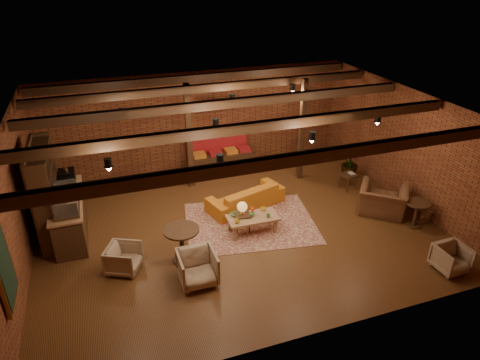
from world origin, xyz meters
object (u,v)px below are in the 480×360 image
object	(u,v)px
armchair_b	(197,266)
side_table_book	(349,175)
sofa	(246,196)
armchair_far	(452,257)
armchair_a	(123,257)
armchair_right	(384,196)
round_table_right	(417,210)
coffee_table	(252,218)
round_table_left	(182,239)
plant_tall	(353,135)
side_table_lamp	(242,209)

from	to	relation	value
armchair_b	side_table_book	xyz separation A→B (m)	(5.38, 2.66, 0.05)
sofa	armchair_far	world-z (taller)	armchair_far
armchair_a	armchair_b	xyz separation A→B (m)	(1.47, -0.92, 0.06)
armchair_right	round_table_right	bearing A→B (deg)	155.74
coffee_table	round_table_right	world-z (taller)	round_table_right
sofa	round_table_right	size ratio (longest dim) A/B	3.12
armchair_b	sofa	bearing A→B (deg)	52.13
round_table_right	coffee_table	bearing A→B (deg)	164.33
coffee_table	armchair_a	bearing A→B (deg)	-171.01
round_table_left	plant_tall	distance (m)	6.62
armchair_a	round_table_right	bearing A→B (deg)	-68.63
coffee_table	plant_tall	distance (m)	4.67
coffee_table	armchair_a	size ratio (longest dim) A/B	1.86
coffee_table	round_table_left	world-z (taller)	round_table_left
sofa	armchair_b	xyz separation A→B (m)	(-2.06, -2.68, 0.08)
round_table_right	armchair_far	world-z (taller)	round_table_right
side_table_lamp	armchair_a	world-z (taller)	side_table_lamp
side_table_book	armchair_a	bearing A→B (deg)	-165.74
round_table_left	round_table_right	size ratio (longest dim) A/B	1.20
armchair_b	armchair_right	size ratio (longest dim) A/B	0.66
round_table_left	plant_tall	bearing A→B (deg)	23.08
round_table_left	armchair_b	size ratio (longest dim) A/B	1.04
sofa	side_table_book	world-z (taller)	sofa
armchair_b	plant_tall	size ratio (longest dim) A/B	0.29
armchair_a	round_table_left	bearing A→B (deg)	-66.53
armchair_a	armchair_right	size ratio (longest dim) A/B	0.57
side_table_book	round_table_right	bearing A→B (deg)	-77.30
round_table_left	round_table_right	bearing A→B (deg)	-5.43
round_table_left	armchair_a	bearing A→B (deg)	177.12
side_table_book	round_table_right	xyz separation A→B (m)	(0.54, -2.38, 0.01)
coffee_table	armchair_far	xyz separation A→B (m)	(3.68, -2.90, -0.05)
round_table_left	side_table_book	size ratio (longest dim) A/B	1.62
armchair_far	coffee_table	bearing A→B (deg)	140.09
coffee_table	plant_tall	xyz separation A→B (m)	(4.10, 1.99, 1.01)
round_table_left	side_table_book	xyz separation A→B (m)	(5.52, 1.81, -0.11)
side_table_book	armchair_far	distance (m)	4.13
armchair_right	armchair_far	bearing A→B (deg)	129.01
plant_tall	armchair_b	bearing A→B (deg)	-149.85
side_table_book	round_table_right	world-z (taller)	round_table_right
round_table_left	armchair_right	xyz separation A→B (m)	(5.65, 0.27, -0.04)
round_table_left	armchair_b	distance (m)	0.88
coffee_table	round_table_left	xyz separation A→B (m)	(-1.93, -0.58, 0.18)
armchair_b	side_table_book	world-z (taller)	armchair_b
sofa	round_table_left	size ratio (longest dim) A/B	2.61
round_table_left	armchair_a	size ratio (longest dim) A/B	1.21
coffee_table	armchair_b	bearing A→B (deg)	-141.33
armchair_b	side_table_book	distance (m)	6.00
side_table_lamp	armchair_far	distance (m)	4.95
armchair_right	plant_tall	world-z (taller)	plant_tall
coffee_table	armchair_right	xyz separation A→B (m)	(3.72, -0.31, 0.14)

